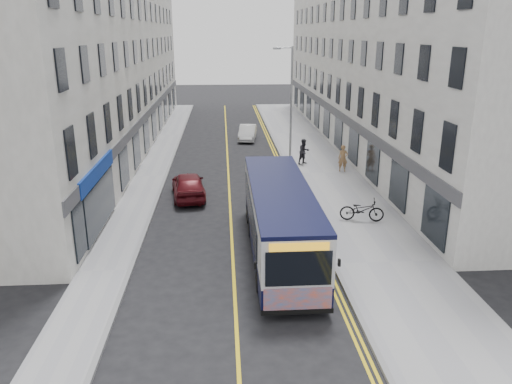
{
  "coord_description": "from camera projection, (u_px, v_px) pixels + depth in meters",
  "views": [
    {
      "loc": [
        -0.3,
        -18.93,
        8.9
      ],
      "look_at": [
        1.22,
        3.62,
        1.6
      ],
      "focal_mm": 35.0,
      "sensor_mm": 36.0,
      "label": 1
    }
  ],
  "objects": [
    {
      "name": "kerb_east",
      "position": [
        290.0,
        174.0,
        32.36
      ],
      "size": [
        0.18,
        64.0,
        0.13
      ],
      "primitive_type": "cube",
      "color": "slate",
      "rests_on": "ground"
    },
    {
      "name": "city_bus",
      "position": [
        280.0,
        218.0,
        20.36
      ],
      "size": [
        2.4,
        10.25,
        2.98
      ],
      "color": "black",
      "rests_on": "ground"
    },
    {
      "name": "pedestrian_far",
      "position": [
        304.0,
        152.0,
        34.38
      ],
      "size": [
        1.06,
        0.98,
        1.75
      ],
      "primitive_type": "imported",
      "rotation": [
        0.0,
        0.0,
        0.48
      ],
      "color": "black",
      "rests_on": "pavement_east"
    },
    {
      "name": "pavement_east",
      "position": [
        324.0,
        173.0,
        32.5
      ],
      "size": [
        4.5,
        64.0,
        0.12
      ],
      "primitive_type": "cube",
      "color": "gray",
      "rests_on": "ground"
    },
    {
      "name": "pavement_west",
      "position": [
        150.0,
        177.0,
        31.78
      ],
      "size": [
        2.0,
        64.0,
        0.12
      ],
      "primitive_type": "cube",
      "color": "gray",
      "rests_on": "ground"
    },
    {
      "name": "terrace_west",
      "position": [
        108.0,
        64.0,
        38.09
      ],
      "size": [
        6.0,
        46.0,
        13.0
      ],
      "primitive_type": "cube",
      "color": "silver",
      "rests_on": "ground"
    },
    {
      "name": "car_white",
      "position": [
        248.0,
        133.0,
        42.61
      ],
      "size": [
        1.81,
        3.99,
        1.27
      ],
      "primitive_type": "imported",
      "rotation": [
        0.0,
        0.0,
        -0.13
      ],
      "color": "silver",
      "rests_on": "ground"
    },
    {
      "name": "car_maroon",
      "position": [
        188.0,
        185.0,
        27.77
      ],
      "size": [
        2.25,
        4.49,
        1.47
      ],
      "primitive_type": "imported",
      "rotation": [
        0.0,
        0.0,
        3.27
      ],
      "color": "#530D13",
      "rests_on": "ground"
    },
    {
      "name": "streetlamp",
      "position": [
        290.0,
        103.0,
        32.94
      ],
      "size": [
        1.32,
        0.18,
        8.0
      ],
      "color": "gray",
      "rests_on": "ground"
    },
    {
      "name": "bicycle",
      "position": [
        362.0,
        210.0,
        24.09
      ],
      "size": [
        2.21,
        1.16,
        1.11
      ],
      "primitive_type": "imported",
      "rotation": [
        0.0,
        0.0,
        1.36
      ],
      "color": "black",
      "rests_on": "pavement_east"
    },
    {
      "name": "road_dbl_yellow_inner",
      "position": [
        283.0,
        175.0,
        32.35
      ],
      "size": [
        0.1,
        64.0,
        0.01
      ],
      "primitive_type": "cube",
      "color": "gold",
      "rests_on": "ground"
    },
    {
      "name": "kerb_west",
      "position": [
        166.0,
        176.0,
        31.85
      ],
      "size": [
        0.18,
        64.0,
        0.13
      ],
      "primitive_type": "cube",
      "color": "slate",
      "rests_on": "ground"
    },
    {
      "name": "pedestrian_near",
      "position": [
        343.0,
        158.0,
        32.56
      ],
      "size": [
        0.68,
        0.5,
        1.74
      ],
      "primitive_type": "imported",
      "rotation": [
        0.0,
        0.0,
        -0.14
      ],
      "color": "olive",
      "rests_on": "pavement_east"
    },
    {
      "name": "ground",
      "position": [
        233.0,
        256.0,
        20.73
      ],
      "size": [
        140.0,
        140.0,
        0.0
      ],
      "primitive_type": "plane",
      "color": "black",
      "rests_on": "ground"
    },
    {
      "name": "terrace_east",
      "position": [
        371.0,
        63.0,
        39.4
      ],
      "size": [
        6.0,
        46.0,
        13.0
      ],
      "primitive_type": "cube",
      "color": "silver",
      "rests_on": "ground"
    },
    {
      "name": "road_centre_line",
      "position": [
        228.0,
        176.0,
        32.12
      ],
      "size": [
        0.12,
        64.0,
        0.01
      ],
      "primitive_type": "cube",
      "color": "gold",
      "rests_on": "ground"
    },
    {
      "name": "road_dbl_yellow_outer",
      "position": [
        286.0,
        175.0,
        32.36
      ],
      "size": [
        0.1,
        64.0,
        0.01
      ],
      "primitive_type": "cube",
      "color": "gold",
      "rests_on": "ground"
    }
  ]
}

